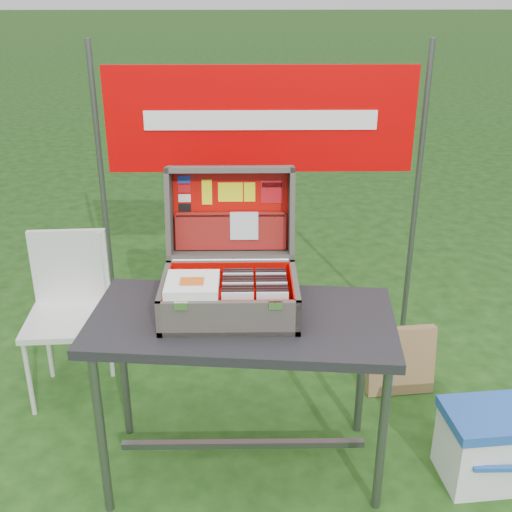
{
  "coord_description": "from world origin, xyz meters",
  "views": [
    {
      "loc": [
        -0.07,
        -2.21,
        1.99
      ],
      "look_at": [
        -0.04,
        0.1,
        0.97
      ],
      "focal_mm": 45.0,
      "sensor_mm": 36.0,
      "label": 1
    }
  ],
  "objects_px": {
    "cooler": "(488,445)",
    "cardboard_box": "(401,361)",
    "table": "(243,395)",
    "chair": "(66,323)",
    "suitcase": "(229,249)"
  },
  "relations": [
    {
      "from": "suitcase",
      "to": "chair",
      "type": "bearing_deg",
      "value": 151.4
    },
    {
      "from": "table",
      "to": "cardboard_box",
      "type": "bearing_deg",
      "value": 39.63
    },
    {
      "from": "cardboard_box",
      "to": "chair",
      "type": "bearing_deg",
      "value": 173.79
    },
    {
      "from": "suitcase",
      "to": "chair",
      "type": "relative_size",
      "value": 0.65
    },
    {
      "from": "chair",
      "to": "cardboard_box",
      "type": "relative_size",
      "value": 2.31
    },
    {
      "from": "table",
      "to": "chair",
      "type": "height_order",
      "value": "chair"
    },
    {
      "from": "table",
      "to": "chair",
      "type": "relative_size",
      "value": 1.43
    },
    {
      "from": "suitcase",
      "to": "chair",
      "type": "distance_m",
      "value": 1.1
    },
    {
      "from": "cooler",
      "to": "cardboard_box",
      "type": "xyz_separation_m",
      "value": [
        -0.23,
        0.63,
        0.01
      ]
    },
    {
      "from": "chair",
      "to": "cardboard_box",
      "type": "xyz_separation_m",
      "value": [
        1.67,
        0.01,
        -0.24
      ]
    },
    {
      "from": "cooler",
      "to": "cardboard_box",
      "type": "bearing_deg",
      "value": 104.26
    },
    {
      "from": "table",
      "to": "cardboard_box",
      "type": "xyz_separation_m",
      "value": [
        0.8,
        0.55,
        -0.19
      ]
    },
    {
      "from": "cooler",
      "to": "suitcase",
      "type": "bearing_deg",
      "value": 165.05
    },
    {
      "from": "table",
      "to": "cardboard_box",
      "type": "distance_m",
      "value": 0.99
    },
    {
      "from": "cooler",
      "to": "cardboard_box",
      "type": "distance_m",
      "value": 0.67
    }
  ]
}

